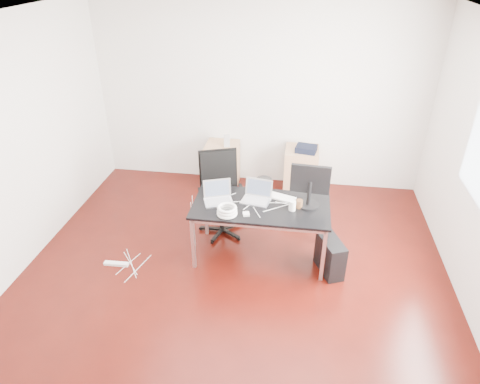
# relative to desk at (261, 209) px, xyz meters

# --- Properties ---
(room_shell) EXTENTS (5.00, 5.00, 5.00)m
(room_shell) POSITION_rel_desk_xyz_m (-0.22, -0.49, 0.73)
(room_shell) COLOR #330905
(room_shell) RESTS_ON ground
(desk) EXTENTS (1.60, 0.80, 0.73)m
(desk) POSITION_rel_desk_xyz_m (0.00, 0.00, 0.00)
(desk) COLOR black
(desk) RESTS_ON ground
(office_chair) EXTENTS (0.61, 0.63, 1.08)m
(office_chair) POSITION_rel_desk_xyz_m (-0.58, 0.51, -0.07)
(office_chair) COLOR black
(office_chair) RESTS_ON ground
(filing_cabinet_left) EXTENTS (0.50, 0.50, 0.70)m
(filing_cabinet_left) POSITION_rel_desk_xyz_m (-0.80, 1.74, -0.33)
(filing_cabinet_left) COLOR #A97A54
(filing_cabinet_left) RESTS_ON ground
(filing_cabinet_right) EXTENTS (0.50, 0.50, 0.70)m
(filing_cabinet_right) POSITION_rel_desk_xyz_m (0.44, 1.74, -0.33)
(filing_cabinet_right) COLOR #A97A54
(filing_cabinet_right) RESTS_ON ground
(pc_tower) EXTENTS (0.36, 0.49, 0.44)m
(pc_tower) POSITION_rel_desk_xyz_m (0.84, -0.18, -0.46)
(pc_tower) COLOR black
(pc_tower) RESTS_ON ground
(wastebasket) EXTENTS (0.32, 0.32, 0.28)m
(wastebasket) POSITION_rel_desk_xyz_m (-0.10, 1.50, -0.54)
(wastebasket) COLOR black
(wastebasket) RESTS_ON ground
(power_strip) EXTENTS (0.30, 0.07, 0.04)m
(power_strip) POSITION_rel_desk_xyz_m (-1.70, -0.46, -0.66)
(power_strip) COLOR white
(power_strip) RESTS_ON ground
(laptop_left) EXTENTS (0.40, 0.35, 0.23)m
(laptop_left) POSITION_rel_desk_xyz_m (-0.52, 0.03, 0.11)
(laptop_left) COLOR silver
(laptop_left) RESTS_ON desk
(laptop_right) EXTENTS (0.37, 0.31, 0.23)m
(laptop_right) POSITION_rel_desk_xyz_m (-0.06, 0.11, 0.11)
(laptop_right) COLOR silver
(laptop_right) RESTS_ON desk
(monitor) EXTENTS (0.45, 0.26, 0.51)m
(monitor) POSITION_rel_desk_xyz_m (0.54, 0.09, 0.34)
(monitor) COLOR black
(monitor) RESTS_ON desk
(keyboard) EXTENTS (0.46, 0.28, 0.02)m
(keyboard) POSITION_rel_desk_xyz_m (0.17, 0.21, 0.06)
(keyboard) COLOR white
(keyboard) RESTS_ON desk
(cup_white) EXTENTS (0.10, 0.10, 0.12)m
(cup_white) POSITION_rel_desk_xyz_m (0.36, -0.05, 0.11)
(cup_white) COLOR white
(cup_white) RESTS_ON desk
(cup_brown) EXTENTS (0.09, 0.09, 0.10)m
(cup_brown) POSITION_rel_desk_xyz_m (0.44, 0.01, 0.10)
(cup_brown) COLOR brown
(cup_brown) RESTS_ON desk
(cable_coil) EXTENTS (0.24, 0.24, 0.11)m
(cable_coil) POSITION_rel_desk_xyz_m (-0.36, -0.26, 0.11)
(cable_coil) COLOR white
(cable_coil) RESTS_ON desk
(power_adapter) EXTENTS (0.09, 0.09, 0.03)m
(power_adapter) POSITION_rel_desk_xyz_m (-0.14, -0.24, 0.07)
(power_adapter) COLOR white
(power_adapter) RESTS_ON desk
(speaker) EXTENTS (0.11, 0.10, 0.18)m
(speaker) POSITION_rel_desk_xyz_m (-0.71, 1.68, 0.11)
(speaker) COLOR #9E9E9E
(speaker) RESTS_ON filing_cabinet_left
(navy_garment) EXTENTS (0.34, 0.29, 0.09)m
(navy_garment) POSITION_rel_desk_xyz_m (0.50, 1.67, 0.07)
(navy_garment) COLOR black
(navy_garment) RESTS_ON filing_cabinet_right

